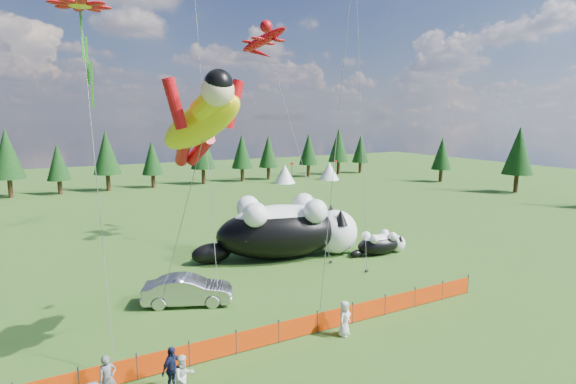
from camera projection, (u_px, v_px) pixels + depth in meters
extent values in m
plane|color=#0C3309|center=(269.00, 313.00, 22.89)|extent=(160.00, 160.00, 0.00)
cylinder|color=#262626|center=(79.00, 381.00, 15.99)|extent=(0.06, 0.06, 1.10)
cylinder|color=#262626|center=(137.00, 367.00, 16.92)|extent=(0.06, 0.06, 1.10)
cylinder|color=#262626|center=(189.00, 354.00, 17.86)|extent=(0.06, 0.06, 1.10)
cylinder|color=#262626|center=(236.00, 342.00, 18.79)|extent=(0.06, 0.06, 1.10)
cylinder|color=#262626|center=(279.00, 331.00, 19.72)|extent=(0.06, 0.06, 1.10)
cylinder|color=#262626|center=(317.00, 322.00, 20.66)|extent=(0.06, 0.06, 1.10)
cylinder|color=#262626|center=(353.00, 313.00, 21.59)|extent=(0.06, 0.06, 1.10)
cylinder|color=#262626|center=(385.00, 305.00, 22.52)|extent=(0.06, 0.06, 1.10)
cylinder|color=#262626|center=(415.00, 297.00, 23.45)|extent=(0.06, 0.06, 1.10)
cylinder|color=#262626|center=(442.00, 290.00, 24.39)|extent=(0.06, 0.06, 1.10)
cylinder|color=#262626|center=(468.00, 284.00, 25.32)|extent=(0.06, 0.06, 1.10)
cube|color=red|center=(109.00, 375.00, 16.46)|extent=(2.00, 0.04, 0.90)
cube|color=red|center=(164.00, 361.00, 17.40)|extent=(2.00, 0.04, 0.90)
cube|color=red|center=(213.00, 349.00, 18.33)|extent=(2.00, 0.04, 0.90)
cube|color=red|center=(258.00, 338.00, 19.26)|extent=(2.00, 0.04, 0.90)
cube|color=red|center=(298.00, 327.00, 20.20)|extent=(2.00, 0.04, 0.90)
cube|color=red|center=(335.00, 318.00, 21.13)|extent=(2.00, 0.04, 0.90)
cube|color=red|center=(369.00, 310.00, 22.06)|extent=(2.00, 0.04, 0.90)
cube|color=red|center=(400.00, 302.00, 23.00)|extent=(2.00, 0.04, 0.90)
cube|color=red|center=(429.00, 295.00, 23.93)|extent=(2.00, 0.04, 0.90)
cube|color=red|center=(455.00, 288.00, 24.86)|extent=(2.00, 0.04, 0.90)
ellipsoid|color=black|center=(280.00, 233.00, 31.62)|extent=(9.69, 6.07, 3.59)
ellipsoid|color=white|center=(280.00, 220.00, 31.47)|extent=(7.28, 4.42, 2.20)
sphere|color=white|center=(335.00, 232.00, 32.76)|extent=(3.20, 3.20, 3.20)
sphere|color=#E25870|center=(352.00, 230.00, 33.12)|extent=(0.45, 0.45, 0.45)
ellipsoid|color=black|center=(212.00, 253.00, 30.54)|extent=(3.04, 1.98, 1.40)
cone|color=black|center=(341.00, 217.00, 31.64)|extent=(1.12, 1.12, 1.12)
cone|color=black|center=(331.00, 212.00, 33.46)|extent=(1.12, 1.12, 1.12)
sphere|color=white|center=(304.00, 204.00, 33.16)|extent=(1.68, 1.68, 1.68)
sphere|color=white|center=(315.00, 211.00, 30.69)|extent=(1.68, 1.68, 1.68)
sphere|color=white|center=(248.00, 207.00, 32.05)|extent=(1.68, 1.68, 1.68)
sphere|color=white|center=(255.00, 215.00, 29.58)|extent=(1.68, 1.68, 1.68)
ellipsoid|color=black|center=(379.00, 245.00, 32.56)|extent=(3.58, 1.88, 1.38)
ellipsoid|color=white|center=(379.00, 240.00, 32.50)|extent=(2.70, 1.36, 0.85)
sphere|color=white|center=(397.00, 243.00, 33.21)|extent=(1.23, 1.23, 1.23)
sphere|color=#E25870|center=(403.00, 243.00, 33.42)|extent=(0.17, 0.17, 0.17)
ellipsoid|color=black|center=(357.00, 254.00, 31.89)|extent=(1.12, 0.62, 0.54)
cone|color=black|center=(400.00, 238.00, 32.79)|extent=(0.43, 0.43, 0.43)
cone|color=black|center=(394.00, 236.00, 33.46)|extent=(0.43, 0.43, 0.43)
sphere|color=white|center=(385.00, 233.00, 33.23)|extent=(0.65, 0.65, 0.65)
sphere|color=white|center=(393.00, 237.00, 32.33)|extent=(0.65, 0.65, 0.65)
sphere|color=white|center=(366.00, 236.00, 32.59)|extent=(0.65, 0.65, 0.65)
sphere|color=white|center=(374.00, 239.00, 31.69)|extent=(0.65, 0.65, 0.65)
imported|color=#ADADB1|center=(188.00, 290.00, 23.82)|extent=(4.93, 3.29, 1.54)
imported|color=#5E5E63|center=(108.00, 379.00, 15.63)|extent=(0.69, 0.52, 1.69)
imported|color=silver|center=(184.00, 377.00, 15.81)|extent=(0.86, 0.61, 1.62)
imported|color=#131836|center=(172.00, 369.00, 16.26)|extent=(1.09, 0.99, 1.67)
imported|color=silver|center=(345.00, 318.00, 20.36)|extent=(0.96, 0.85, 1.64)
cylinder|color=#595959|center=(178.00, 227.00, 20.61)|extent=(0.03, 0.03, 10.67)
cube|color=#262626|center=(160.00, 308.00, 23.28)|extent=(0.15, 0.15, 0.16)
cylinder|color=#595959|center=(295.00, 144.00, 32.59)|extent=(0.03, 0.03, 17.61)
cube|color=#262626|center=(331.00, 262.00, 30.62)|extent=(0.15, 0.15, 0.16)
cylinder|color=#595959|center=(96.00, 177.00, 18.50)|extent=(0.03, 0.03, 15.50)
cube|color=#262626|center=(115.00, 373.00, 17.37)|extent=(0.15, 0.15, 0.16)
cube|color=#25911A|center=(84.00, 61.00, 20.04)|extent=(0.19, 0.19, 4.16)
cylinder|color=#595959|center=(206.00, 141.00, 24.55)|extent=(0.03, 0.03, 17.48)
cube|color=#262626|center=(219.00, 304.00, 23.72)|extent=(0.15, 0.15, 0.16)
cylinder|color=#595959|center=(361.00, 115.00, 30.18)|extent=(0.03, 0.03, 20.57)
cube|color=#262626|center=(367.00, 271.00, 28.86)|extent=(0.15, 0.15, 0.16)
cylinder|color=#595959|center=(336.00, 143.00, 20.33)|extent=(0.03, 0.03, 17.10)
cube|color=#262626|center=(319.00, 323.00, 21.58)|extent=(0.15, 0.15, 0.16)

